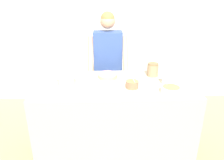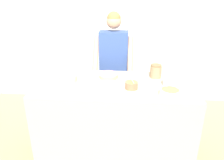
# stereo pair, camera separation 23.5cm
# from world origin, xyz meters

# --- Properties ---
(wall_back) EXTENTS (10.00, 0.05, 2.60)m
(wall_back) POSITION_xyz_m (0.00, 1.98, 1.30)
(wall_back) COLOR beige
(wall_back) RESTS_ON ground_plane
(counter) EXTENTS (1.75, 0.84, 0.95)m
(counter) POSITION_xyz_m (0.00, 0.42, 0.48)
(counter) COLOR #C6B793
(counter) RESTS_ON ground_plane
(person_baker) EXTENTS (0.54, 0.47, 1.67)m
(person_baker) POSITION_xyz_m (-0.06, 1.15, 1.01)
(person_baker) COLOR #2D2D38
(person_baker) RESTS_ON ground_plane
(cake) EXTENTS (0.35, 0.35, 0.10)m
(cake) POSITION_xyz_m (-0.08, 0.47, 1.00)
(cake) COLOR silver
(cake) RESTS_ON counter
(frosting_bowl_yellow) EXTENTS (0.20, 0.20, 0.18)m
(frosting_bowl_yellow) POSITION_xyz_m (0.56, 0.15, 0.99)
(frosting_bowl_yellow) COLOR white
(frosting_bowl_yellow) RESTS_ON counter
(frosting_bowl_pink) EXTENTS (0.20, 0.20, 0.08)m
(frosting_bowl_pink) POSITION_xyz_m (-0.54, 0.43, 1.00)
(frosting_bowl_pink) COLOR beige
(frosting_bowl_pink) RESTS_ON counter
(frosting_bowl_olive) EXTENTS (0.14, 0.14, 0.16)m
(frosting_bowl_olive) POSITION_xyz_m (0.18, 0.30, 1.00)
(frosting_bowl_olive) COLOR #936B4C
(frosting_bowl_olive) RESTS_ON counter
(drinking_glass) EXTENTS (0.07, 0.07, 0.13)m
(drinking_glass) POSITION_xyz_m (0.56, 0.38, 1.02)
(drinking_glass) COLOR silver
(drinking_glass) RESTS_ON counter
(ceramic_plate) EXTENTS (0.24, 0.24, 0.01)m
(ceramic_plate) POSITION_xyz_m (-0.04, 0.13, 0.96)
(ceramic_plate) COLOR white
(ceramic_plate) RESTS_ON counter
(stoneware_jar) EXTENTS (0.13, 0.13, 0.16)m
(stoneware_jar) POSITION_xyz_m (0.47, 0.64, 1.03)
(stoneware_jar) COLOR #9E7F5B
(stoneware_jar) RESTS_ON counter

